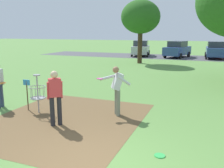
{
  "coord_description": "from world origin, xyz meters",
  "views": [
    {
      "loc": [
        2.11,
        -4.26,
        2.85
      ],
      "look_at": [
        -1.06,
        3.88,
        1.0
      ],
      "focal_mm": 39.6,
      "sensor_mm": 36.0,
      "label": 1
    }
  ],
  "objects": [
    {
      "name": "tree_near_right",
      "position": [
        -3.79,
        17.96,
        4.14
      ],
      "size": [
        3.51,
        3.51,
        5.66
      ],
      "color": "#422D1E",
      "rests_on": "ground"
    },
    {
      "name": "parking_lot_strip",
      "position": [
        0.0,
        24.9,
        0.0
      ],
      "size": [
        36.0,
        6.0,
        0.01
      ],
      "primitive_type": "cube",
      "color": "#4C4C51",
      "rests_on": "ground"
    },
    {
      "name": "parked_car_center_right",
      "position": [
        2.78,
        25.05,
        0.92
      ],
      "size": [
        2.11,
        4.27,
        1.84
      ],
      "color": "#2D4784",
      "rests_on": "ground"
    },
    {
      "name": "player_throwing",
      "position": [
        -0.72,
        3.47,
        0.99
      ],
      "size": [
        1.14,
        0.56,
        1.71
      ],
      "color": "slate",
      "rests_on": "ground"
    },
    {
      "name": "parked_car_leftmost",
      "position": [
        -5.54,
        25.02,
        0.92
      ],
      "size": [
        2.46,
        4.43,
        1.84
      ],
      "color": "#B2B7BC",
      "rests_on": "ground"
    },
    {
      "name": "player_foreground_watching",
      "position": [
        -2.14,
        1.88,
        0.97
      ],
      "size": [
        0.46,
        0.45,
        1.71
      ],
      "color": "#232328",
      "rests_on": "ground"
    },
    {
      "name": "parked_car_center_left",
      "position": [
        -1.2,
        24.68,
        0.92
      ],
      "size": [
        2.8,
        4.52,
        1.84
      ],
      "color": "#2D4784",
      "rests_on": "ground"
    },
    {
      "name": "disc_golf_basket",
      "position": [
        -3.48,
        2.7,
        0.75
      ],
      "size": [
        0.98,
        0.58,
        1.39
      ],
      "color": "#9E9EA3",
      "rests_on": "ground"
    },
    {
      "name": "frisbee_scattered_b",
      "position": [
        1.22,
        1.09,
        0.01
      ],
      "size": [
        0.26,
        0.26,
        0.02
      ],
      "primitive_type": "cylinder",
      "color": "green",
      "rests_on": "ground"
    },
    {
      "name": "dirt_tee_pad",
      "position": [
        -2.12,
        2.38,
        0.0
      ],
      "size": [
        4.74,
        5.48,
        0.01
      ],
      "primitive_type": "cube",
      "color": "brown",
      "rests_on": "ground"
    }
  ]
}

